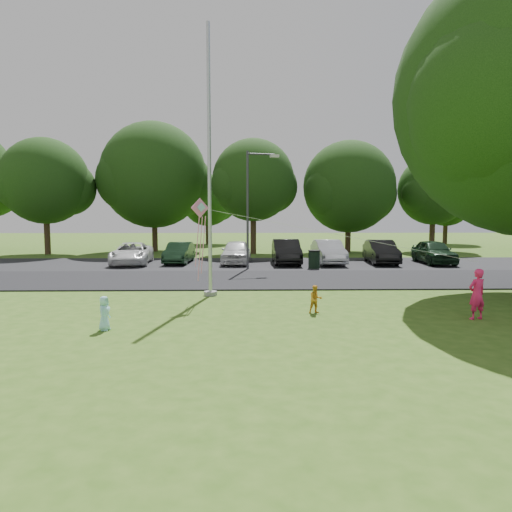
{
  "coord_description": "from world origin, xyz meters",
  "views": [
    {
      "loc": [
        -2.15,
        -12.14,
        3.12
      ],
      "look_at": [
        -1.79,
        4.0,
        1.6
      ],
      "focal_mm": 32.0,
      "sensor_mm": 36.0,
      "label": 1
    }
  ],
  "objects_px": {
    "flagpole": "(210,185)",
    "trash_can": "(314,260)",
    "woman": "(477,294)",
    "child_blue": "(104,313)",
    "street_lamp": "(252,199)",
    "child_yellow": "(316,299)",
    "kite": "(206,221)"
  },
  "relations": [
    {
      "from": "flagpole",
      "to": "trash_can",
      "type": "distance_m",
      "value": 10.18
    },
    {
      "from": "woman",
      "to": "child_blue",
      "type": "distance_m",
      "value": 10.62
    },
    {
      "from": "flagpole",
      "to": "child_blue",
      "type": "xyz_separation_m",
      "value": [
        -2.43,
        -5.11,
        -3.7
      ]
    },
    {
      "from": "trash_can",
      "to": "street_lamp",
      "type": "bearing_deg",
      "value": -177.07
    },
    {
      "from": "child_yellow",
      "to": "kite",
      "type": "distance_m",
      "value": 4.61
    },
    {
      "from": "child_blue",
      "to": "flagpole",
      "type": "bearing_deg",
      "value": -18.52
    },
    {
      "from": "child_yellow",
      "to": "kite",
      "type": "height_order",
      "value": "kite"
    },
    {
      "from": "child_yellow",
      "to": "woman",
      "type": "bearing_deg",
      "value": -21.24
    },
    {
      "from": "street_lamp",
      "to": "woman",
      "type": "relative_size",
      "value": 4.3
    },
    {
      "from": "street_lamp",
      "to": "woman",
      "type": "xyz_separation_m",
      "value": [
        6.44,
        -11.9,
        -3.13
      ]
    },
    {
      "from": "flagpole",
      "to": "woman",
      "type": "distance_m",
      "value": 9.72
    },
    {
      "from": "flagpole",
      "to": "kite",
      "type": "distance_m",
      "value": 1.96
    },
    {
      "from": "street_lamp",
      "to": "child_yellow",
      "type": "xyz_separation_m",
      "value": [
        1.83,
        -10.97,
        -3.44
      ]
    },
    {
      "from": "flagpole",
      "to": "trash_can",
      "type": "height_order",
      "value": "flagpole"
    },
    {
      "from": "flagpole",
      "to": "child_yellow",
      "type": "height_order",
      "value": "flagpole"
    },
    {
      "from": "woman",
      "to": "kite",
      "type": "relative_size",
      "value": 0.17
    },
    {
      "from": "woman",
      "to": "child_yellow",
      "type": "bearing_deg",
      "value": -27.78
    },
    {
      "from": "street_lamp",
      "to": "trash_can",
      "type": "height_order",
      "value": "street_lamp"
    },
    {
      "from": "street_lamp",
      "to": "trash_can",
      "type": "relative_size",
      "value": 6.05
    },
    {
      "from": "child_yellow",
      "to": "child_blue",
      "type": "height_order",
      "value": "child_blue"
    },
    {
      "from": "kite",
      "to": "child_yellow",
      "type": "bearing_deg",
      "value": -60.58
    },
    {
      "from": "trash_can",
      "to": "kite",
      "type": "height_order",
      "value": "kite"
    },
    {
      "from": "trash_can",
      "to": "woman",
      "type": "distance_m",
      "value": 12.45
    },
    {
      "from": "child_yellow",
      "to": "child_blue",
      "type": "bearing_deg",
      "value": -171.61
    },
    {
      "from": "trash_can",
      "to": "child_blue",
      "type": "xyz_separation_m",
      "value": [
        -7.57,
        -13.11,
        -0.08
      ]
    },
    {
      "from": "flagpole",
      "to": "child_blue",
      "type": "distance_m",
      "value": 6.76
    },
    {
      "from": "kite",
      "to": "street_lamp",
      "type": "bearing_deg",
      "value": 44.39
    },
    {
      "from": "flagpole",
      "to": "child_blue",
      "type": "bearing_deg",
      "value": -115.43
    },
    {
      "from": "flagpole",
      "to": "kite",
      "type": "xyz_separation_m",
      "value": [
        -0.02,
        -1.47,
        -1.3
      ]
    },
    {
      "from": "street_lamp",
      "to": "woman",
      "type": "height_order",
      "value": "street_lamp"
    },
    {
      "from": "trash_can",
      "to": "child_yellow",
      "type": "distance_m",
      "value": 11.27
    },
    {
      "from": "woman",
      "to": "child_blue",
      "type": "bearing_deg",
      "value": -10.8
    }
  ]
}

